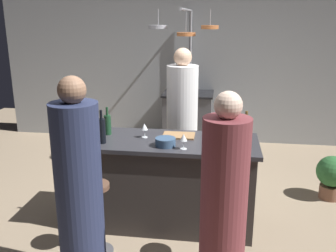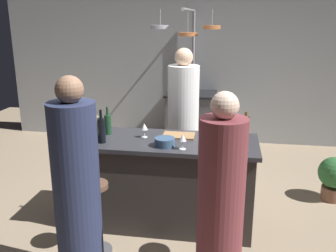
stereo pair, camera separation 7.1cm
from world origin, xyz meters
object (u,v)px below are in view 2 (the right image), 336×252
cutting_board (179,136)px  wine_bottle_rose (230,130)px  wine_bottle_dark (102,130)px  chef (183,127)px  wine_bottle_green (108,124)px  stove_range (191,120)px  wine_bottle_amber (245,133)px  bar_stool_left (95,215)px  wine_glass_by_chef (85,134)px  wine_glass_near_right_guest (144,127)px  wine_bottle_white (95,128)px  guest_left (77,193)px  bar_stool_right (215,225)px  pepper_mill (247,127)px  potted_plant (334,176)px  mixing_bowl_blue (165,142)px  mixing_bowl_ceramic (226,147)px  guest_right (220,209)px  wine_glass_near_left_guest (183,138)px

cutting_board → wine_bottle_rose: size_ratio=1.07×
wine_bottle_dark → wine_bottle_rose: bearing=11.7°
wine_bottle_dark → chef: bearing=56.1°
wine_bottle_green → stove_range: bearing=75.3°
wine_bottle_dark → wine_bottle_amber: 1.35m
bar_stool_left → wine_glass_by_chef: size_ratio=4.66×
bar_stool_left → wine_glass_near_right_guest: bearing=65.3°
chef → wine_bottle_amber: 1.13m
wine_bottle_green → wine_bottle_white: wine_bottle_white is taller
guest_left → wine_bottle_amber: (1.27, 0.94, 0.25)m
chef → wine_bottle_rose: chef is taller
bar_stool_right → wine_bottle_white: size_ratio=2.07×
wine_bottle_rose → pepper_mill: bearing=44.7°
potted_plant → pepper_mill: (-1.05, -0.56, 0.71)m
bar_stool_right → mixing_bowl_blue: 0.88m
wine_bottle_green → mixing_bowl_ceramic: wine_bottle_green is taller
mixing_bowl_ceramic → wine_glass_near_right_guest: bearing=163.1°
guest_left → wine_bottle_rose: guest_left is taller
wine_bottle_amber → wine_bottle_white: (-1.43, -0.06, -0.00)m
wine_bottle_white → mixing_bowl_ceramic: 1.26m
guest_right → chef: bearing=105.2°
wine_glass_near_left_guest → wine_glass_by_chef: (-0.93, -0.01, 0.00)m
cutting_board → wine_glass_by_chef: (-0.84, -0.38, 0.10)m
pepper_mill → wine_bottle_rose: 0.23m
cutting_board → mixing_bowl_blue: 0.32m
guest_right → wine_bottle_dark: bearing=144.3°
wine_bottle_green → mixing_bowl_ceramic: 1.24m
wine_bottle_amber → wine_glass_near_left_guest: size_ratio=2.28×
wine_bottle_rose → chef: bearing=126.5°
wine_bottle_dark → guest_right: bearing=-35.7°
guest_right → wine_bottle_amber: guest_right is taller
wine_bottle_rose → mixing_bowl_ceramic: (-0.04, -0.27, -0.08)m
wine_bottle_amber → wine_bottle_white: size_ratio=1.01×
wine_glass_near_left_guest → mixing_bowl_ceramic: bearing=6.4°
stove_range → guest_right: size_ratio=0.56×
wine_bottle_rose → bar_stool_left: bearing=-148.9°
guest_left → wine_glass_by_chef: (-0.22, 0.76, 0.23)m
stove_range → cutting_board: size_ratio=2.78×
chef → wine_glass_near_right_guest: (-0.30, -0.76, 0.20)m
cutting_board → wine_glass_near_left_guest: size_ratio=2.19×
wine_glass_near_left_guest → wine_bottle_green: bearing=157.3°
potted_plant → pepper_mill: pepper_mill is taller
wine_glass_near_left_guest → bar_stool_right: bearing=-48.9°
pepper_mill → mixing_bowl_ceramic: pepper_mill is taller
guest_left → wine_glass_near_right_guest: bearing=74.7°
stove_range → wine_glass_near_left_guest: 2.75m
potted_plant → wine_bottle_rose: 1.58m
wine_bottle_white → wine_glass_near_left_guest: bearing=-8.2°
potted_plant → wine_bottle_green: bearing=-164.0°
wine_glass_near_right_guest → mixing_bowl_blue: (0.24, -0.22, -0.07)m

